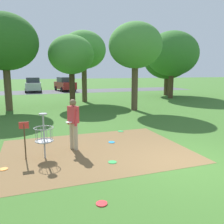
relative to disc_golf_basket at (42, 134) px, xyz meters
name	(u,v)px	position (x,y,z in m)	size (l,w,h in m)	color
ground_plane	(188,164)	(3.90, -1.84, -0.75)	(160.00, 160.00, 0.00)	#3D6B28
dirt_tee_pad	(96,150)	(1.71, 0.15, -0.75)	(6.02, 4.42, 0.01)	brown
disc_golf_basket	(42,134)	(0.00, 0.00, 0.00)	(0.98, 0.58, 1.39)	#9E9EA3
player_throwing	(73,121)	(1.04, 0.53, 0.21)	(0.45, 0.49, 1.71)	tan
frisbee_near_basket	(112,142)	(2.50, 0.82, -0.74)	(0.24, 0.24, 0.02)	#1E93DB
frisbee_mid_grass	(3,169)	(-1.06, -0.50, -0.74)	(0.23, 0.23, 0.02)	orange
frisbee_far_left	(102,204)	(0.96, -2.98, -0.74)	(0.23, 0.23, 0.02)	red
frisbee_far_right	(121,131)	(3.41, 2.21, -0.74)	(0.26, 0.26, 0.02)	green
frisbee_scattered_a	(112,162)	(1.88, -1.02, -0.74)	(0.25, 0.25, 0.02)	green
tree_near_left	(84,50)	(4.22, 12.84, 3.61)	(3.73, 3.73, 5.98)	brown
tree_near_right	(71,55)	(2.76, 10.49, 3.03)	(3.33, 3.33, 5.23)	#422D1E
tree_mid_center	(167,59)	(13.99, 15.38, 3.19)	(5.11, 5.11, 6.13)	#4C3823
tree_mid_right	(135,46)	(6.41, 7.30, 3.49)	(3.50, 3.50, 5.77)	brown
tree_far_left	(172,54)	(12.83, 12.74, 3.51)	(4.99, 4.99, 6.40)	#4C3823
tree_far_center	(4,42)	(-1.63, 9.98, 3.71)	(4.31, 4.31, 6.33)	brown
parking_lot_strip	(63,91)	(3.90, 24.12, -0.75)	(36.00, 6.00, 0.01)	#4C4C51
parked_car_leftmost	(33,85)	(0.22, 24.74, 0.17)	(2.08, 4.26, 1.84)	#B2B7BC
parked_car_center_left	(65,84)	(4.27, 24.84, 0.17)	(2.53, 4.46, 1.84)	maroon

